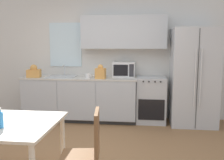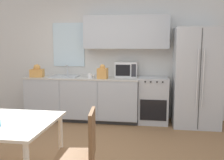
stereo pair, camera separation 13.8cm
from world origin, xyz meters
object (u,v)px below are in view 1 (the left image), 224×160
at_px(oven_range, 151,100).
at_px(refrigerator, 193,77).
at_px(drink_bottle, 0,120).
at_px(coffee_mug, 88,76).
at_px(microwave, 124,70).
at_px(dining_table, 2,131).
at_px(dining_chair_side, 89,148).

bearing_deg(oven_range, refrigerator, -4.66).
relative_size(refrigerator, drink_bottle, 9.24).
bearing_deg(oven_range, coffee_mug, -171.88).
distance_m(microwave, dining_table, 3.01).
xyz_separation_m(microwave, coffee_mug, (-0.70, -0.28, -0.11)).
xyz_separation_m(oven_range, coffee_mug, (-1.27, -0.18, 0.50)).
xyz_separation_m(dining_table, drink_bottle, (0.09, -0.17, 0.18)).
bearing_deg(refrigerator, drink_bottle, -131.52).
relative_size(coffee_mug, dining_table, 0.11).
bearing_deg(refrigerator, dining_chair_side, -120.65).
bearing_deg(dining_table, microwave, 67.53).
height_order(oven_range, coffee_mug, coffee_mug).
distance_m(refrigerator, coffee_mug, 2.10).
height_order(refrigerator, dining_table, refrigerator).
bearing_deg(coffee_mug, dining_table, -100.04).
height_order(dining_table, dining_chair_side, dining_chair_side).
bearing_deg(dining_table, coffee_mug, 79.96).
bearing_deg(dining_chair_side, dining_table, 80.00).
bearing_deg(drink_bottle, dining_chair_side, 7.95).
xyz_separation_m(oven_range, dining_table, (-1.71, -2.65, 0.20)).
distance_m(coffee_mug, dining_chair_side, 2.61).
bearing_deg(coffee_mug, microwave, 22.07).
height_order(dining_table, drink_bottle, drink_bottle).
distance_m(microwave, drink_bottle, 3.12).
height_order(oven_range, microwave, microwave).
relative_size(refrigerator, dining_chair_side, 2.06).
height_order(oven_range, dining_chair_side, oven_range).
height_order(microwave, dining_chair_side, microwave).
bearing_deg(microwave, dining_table, -112.47).
relative_size(refrigerator, microwave, 4.16).
xyz_separation_m(microwave, drink_bottle, (-1.05, -2.93, -0.23)).
distance_m(refrigerator, drink_bottle, 3.68).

